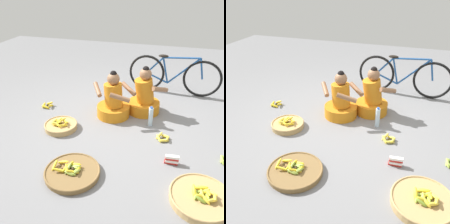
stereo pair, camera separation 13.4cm
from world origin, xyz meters
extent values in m
plane|color=slate|center=(0.00, 0.00, 0.00)|extent=(10.00, 10.00, 0.00)
cylinder|color=orange|center=(-0.12, 0.30, 0.09)|extent=(0.52, 0.52, 0.18)
cylinder|color=orange|center=(-0.12, 0.30, 0.36)|extent=(0.40, 0.39, 0.39)
sphere|color=#8C6042|center=(-0.12, 0.30, 0.63)|extent=(0.19, 0.19, 0.19)
sphere|color=black|center=(-0.12, 0.30, 0.71)|extent=(0.10, 0.10, 0.10)
cylinder|color=#8C6042|center=(-0.37, 0.28, 0.44)|extent=(0.22, 0.30, 0.16)
cylinder|color=#8C6042|center=(0.03, 0.09, 0.44)|extent=(0.32, 0.13, 0.16)
cylinder|color=orange|center=(0.32, 0.57, 0.09)|extent=(0.52, 0.52, 0.18)
cylinder|color=orange|center=(0.32, 0.57, 0.37)|extent=(0.41, 0.37, 0.43)
sphere|color=#8C6042|center=(0.32, 0.57, 0.66)|extent=(0.19, 0.19, 0.19)
sphere|color=black|center=(0.32, 0.57, 0.73)|extent=(0.10, 0.10, 0.10)
cylinder|color=#8C6042|center=(0.10, 0.41, 0.45)|extent=(0.29, 0.24, 0.16)
cylinder|color=#8C6042|center=(0.56, 0.52, 0.45)|extent=(0.26, 0.28, 0.16)
torus|color=black|center=(0.21, 1.50, 0.34)|extent=(0.69, 0.09, 0.68)
torus|color=black|center=(1.23, 1.43, 0.34)|extent=(0.69, 0.09, 0.68)
cylinder|color=#1E4C8C|center=(0.88, 1.46, 0.45)|extent=(0.55, 0.07, 0.55)
cylinder|color=#1E4C8C|center=(0.56, 1.48, 0.43)|extent=(0.15, 0.04, 0.49)
cylinder|color=#1E4C8C|center=(0.82, 1.46, 0.69)|extent=(0.65, 0.07, 0.08)
cylinder|color=#1E4C8C|center=(0.41, 1.49, 0.27)|extent=(0.42, 0.06, 0.18)
cylinder|color=#1E4C8C|center=(0.35, 1.49, 0.50)|extent=(0.32, 0.05, 0.35)
cylinder|color=#1E4C8C|center=(1.19, 1.44, 0.53)|extent=(0.11, 0.04, 0.38)
ellipsoid|color=black|center=(0.50, 1.48, 0.70)|extent=(0.18, 0.08, 0.05)
cylinder|color=tan|center=(-0.76, -0.28, 0.04)|extent=(0.47, 0.47, 0.08)
torus|color=tan|center=(-0.76, -0.28, 0.08)|extent=(0.48, 0.48, 0.02)
ellipsoid|color=yellow|center=(-0.67, -0.28, 0.11)|extent=(0.06, 0.15, 0.09)
ellipsoid|color=yellow|center=(-0.70, -0.24, 0.10)|extent=(0.14, 0.11, 0.07)
ellipsoid|color=yellow|center=(-0.77, -0.23, 0.11)|extent=(0.15, 0.09, 0.09)
ellipsoid|color=yellow|center=(-0.80, -0.26, 0.11)|extent=(0.09, 0.15, 0.08)
ellipsoid|color=yellow|center=(-0.81, -0.31, 0.10)|extent=(0.06, 0.16, 0.06)
ellipsoid|color=yellow|center=(-0.77, -0.35, 0.10)|extent=(0.15, 0.10, 0.06)
ellipsoid|color=yellow|center=(-0.70, -0.34, 0.10)|extent=(0.14, 0.12, 0.06)
sphere|color=#382D19|center=(-0.74, -0.29, 0.10)|extent=(0.03, 0.03, 0.03)
ellipsoid|color=yellow|center=(-0.77, -0.29, 0.11)|extent=(0.06, 0.12, 0.08)
ellipsoid|color=yellow|center=(-0.81, -0.25, 0.10)|extent=(0.12, 0.06, 0.06)
ellipsoid|color=yellow|center=(-0.87, -0.27, 0.10)|extent=(0.09, 0.12, 0.06)
ellipsoid|color=yellow|center=(-0.86, -0.33, 0.11)|extent=(0.11, 0.11, 0.07)
ellipsoid|color=yellow|center=(-0.81, -0.34, 0.11)|extent=(0.12, 0.07, 0.08)
sphere|color=#382D19|center=(-0.82, -0.30, 0.10)|extent=(0.03, 0.03, 0.03)
cylinder|color=tan|center=(1.20, -1.14, 0.04)|extent=(0.62, 0.62, 0.08)
torus|color=tan|center=(1.20, -1.14, 0.08)|extent=(0.64, 0.64, 0.02)
ellipsoid|color=yellow|center=(1.32, -1.16, 0.11)|extent=(0.05, 0.14, 0.09)
ellipsoid|color=yellow|center=(1.29, -1.10, 0.11)|extent=(0.14, 0.10, 0.06)
ellipsoid|color=yellow|center=(1.22, -1.11, 0.11)|extent=(0.13, 0.11, 0.06)
ellipsoid|color=yellow|center=(1.20, -1.17, 0.11)|extent=(0.07, 0.14, 0.08)
ellipsoid|color=yellow|center=(1.22, -1.21, 0.12)|extent=(0.13, 0.11, 0.09)
ellipsoid|color=yellow|center=(1.29, -1.20, 0.11)|extent=(0.13, 0.11, 0.08)
sphere|color=#382D19|center=(1.26, -1.16, 0.11)|extent=(0.03, 0.03, 0.03)
ellipsoid|color=yellow|center=(1.25, -1.11, 0.12)|extent=(0.07, 0.16, 0.09)
ellipsoid|color=yellow|center=(1.19, -1.06, 0.11)|extent=(0.15, 0.04, 0.08)
ellipsoid|color=yellow|center=(1.12, -1.14, 0.12)|extent=(0.07, 0.16, 0.10)
ellipsoid|color=yellow|center=(1.20, -1.19, 0.12)|extent=(0.16, 0.07, 0.10)
sphere|color=#382D19|center=(1.19, -1.13, 0.11)|extent=(0.04, 0.04, 0.04)
ellipsoid|color=#8CAD38|center=(1.25, -1.16, 0.11)|extent=(0.05, 0.13, 0.08)
ellipsoid|color=#8CAD38|center=(1.18, -1.12, 0.11)|extent=(0.13, 0.06, 0.06)
ellipsoid|color=#8CAD38|center=(1.14, -1.17, 0.10)|extent=(0.04, 0.13, 0.06)
ellipsoid|color=#8CAD38|center=(1.18, -1.23, 0.11)|extent=(0.13, 0.05, 0.08)
sphere|color=#382D19|center=(1.19, -1.17, 0.11)|extent=(0.03, 0.03, 0.03)
cylinder|color=brown|center=(-0.20, -1.14, 0.03)|extent=(0.63, 0.63, 0.06)
torus|color=brown|center=(-0.20, -1.14, 0.06)|extent=(0.64, 0.64, 0.02)
ellipsoid|color=#9EB747|center=(-0.13, -1.15, 0.08)|extent=(0.06, 0.14, 0.07)
ellipsoid|color=#9EB747|center=(-0.18, -1.08, 0.08)|extent=(0.14, 0.05, 0.07)
ellipsoid|color=#9EB747|center=(-0.25, -1.13, 0.08)|extent=(0.05, 0.14, 0.08)
ellipsoid|color=#9EB747|center=(-0.19, -1.20, 0.08)|extent=(0.14, 0.04, 0.06)
sphere|color=#382D19|center=(-0.19, -1.14, 0.08)|extent=(0.03, 0.03, 0.03)
ellipsoid|color=gold|center=(-0.13, -1.13, 0.08)|extent=(0.05, 0.16, 0.06)
ellipsoid|color=gold|center=(-0.20, -1.05, 0.08)|extent=(0.16, 0.04, 0.06)
ellipsoid|color=gold|center=(-0.26, -1.09, 0.08)|extent=(0.10, 0.15, 0.07)
ellipsoid|color=gold|center=(-0.26, -1.16, 0.08)|extent=(0.11, 0.15, 0.07)
ellipsoid|color=gold|center=(-0.18, -1.18, 0.09)|extent=(0.16, 0.09, 0.08)
sphere|color=#382D19|center=(-0.20, -1.12, 0.08)|extent=(0.03, 0.03, 0.03)
ellipsoid|color=yellow|center=(-0.28, -1.13, 0.08)|extent=(0.04, 0.16, 0.06)
ellipsoid|color=yellow|center=(-0.35, -1.06, 0.09)|extent=(0.16, 0.04, 0.08)
ellipsoid|color=yellow|center=(-0.42, -1.13, 0.08)|extent=(0.04, 0.16, 0.07)
ellipsoid|color=yellow|center=(-0.34, -1.20, 0.08)|extent=(0.16, 0.06, 0.07)
sphere|color=#382D19|center=(-0.35, -1.13, 0.08)|extent=(0.03, 0.03, 0.03)
ellipsoid|color=#9EB747|center=(-0.15, -1.15, 0.08)|extent=(0.04, 0.12, 0.07)
ellipsoid|color=#9EB747|center=(-0.19, -1.10, 0.08)|extent=(0.13, 0.06, 0.06)
ellipsoid|color=#9EB747|center=(-0.26, -1.16, 0.08)|extent=(0.05, 0.12, 0.06)
ellipsoid|color=#9EB747|center=(-0.21, -1.21, 0.08)|extent=(0.12, 0.05, 0.05)
sphere|color=#382D19|center=(-0.20, -1.16, 0.08)|extent=(0.03, 0.03, 0.03)
ellipsoid|color=gold|center=(-1.22, 0.27, 0.03)|extent=(0.05, 0.15, 0.09)
ellipsoid|color=gold|center=(-1.28, 0.34, 0.04)|extent=(0.15, 0.05, 0.10)
ellipsoid|color=gold|center=(-1.35, 0.27, 0.03)|extent=(0.06, 0.15, 0.07)
ellipsoid|color=gold|center=(-1.29, 0.21, 0.03)|extent=(0.15, 0.04, 0.07)
sphere|color=#382D19|center=(-1.29, 0.28, 0.03)|extent=(0.03, 0.03, 0.03)
ellipsoid|color=yellow|center=(0.78, -0.16, 0.03)|extent=(0.05, 0.15, 0.08)
ellipsoid|color=yellow|center=(0.75, -0.10, 0.03)|extent=(0.15, 0.09, 0.06)
ellipsoid|color=yellow|center=(0.67, -0.12, 0.04)|extent=(0.11, 0.14, 0.09)
ellipsoid|color=yellow|center=(0.67, -0.19, 0.03)|extent=(0.11, 0.14, 0.09)
ellipsoid|color=yellow|center=(0.74, -0.21, 0.03)|extent=(0.15, 0.09, 0.06)
sphere|color=#382D19|center=(0.72, -0.16, 0.03)|extent=(0.03, 0.03, 0.03)
ellipsoid|color=#9EB747|center=(1.46, -0.41, 0.03)|extent=(0.07, 0.14, 0.06)
ellipsoid|color=#9EB747|center=(1.46, -0.44, 0.04)|extent=(0.07, 0.14, 0.09)
cylinder|color=silver|center=(0.49, 0.17, 0.14)|extent=(0.07, 0.07, 0.29)
cylinder|color=#2D59B7|center=(0.49, 0.17, 0.30)|extent=(0.04, 0.04, 0.02)
cube|color=red|center=(0.87, -0.63, 0.01)|extent=(0.16, 0.05, 0.03)
cube|color=white|center=(0.87, -0.64, 0.04)|extent=(0.16, 0.06, 0.03)
cube|color=red|center=(0.87, -0.63, 0.07)|extent=(0.16, 0.07, 0.03)
cube|color=white|center=(0.87, -0.64, 0.10)|extent=(0.16, 0.06, 0.03)
camera|label=1|loc=(0.83, -3.10, 2.03)|focal=40.33mm
camera|label=2|loc=(0.96, -3.06, 2.03)|focal=40.33mm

